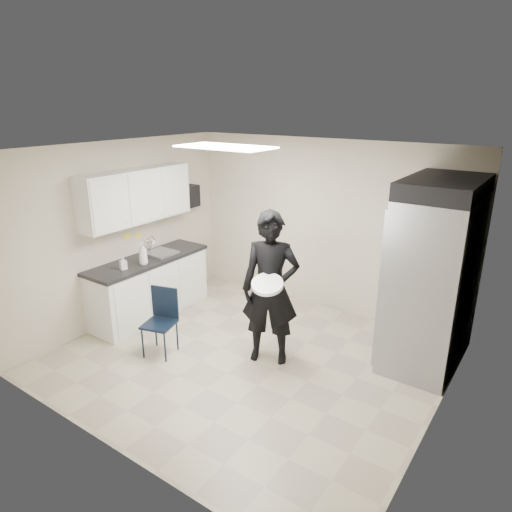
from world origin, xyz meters
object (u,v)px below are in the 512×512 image
Objects in this scene: commercial_fridge at (432,282)px; folding_chair at (159,324)px; lower_counter at (150,288)px; man_tuxedo at (270,289)px.

folding_chair is at bearing -147.26° from commercial_fridge.
commercial_fridge is (3.78, 1.07, 0.62)m from lower_counter.
man_tuxedo is (2.18, -0.02, 0.53)m from lower_counter.
folding_chair is 1.51m from man_tuxedo.
lower_counter is at bearing 154.78° from man_tuxedo.
commercial_fridge reaches higher than lower_counter.
man_tuxedo is at bearing -0.57° from lower_counter.
folding_chair is at bearing -37.33° from lower_counter.
commercial_fridge is 1.10× the size of man_tuxedo.
commercial_fridge is at bearing 16.68° from folding_chair.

